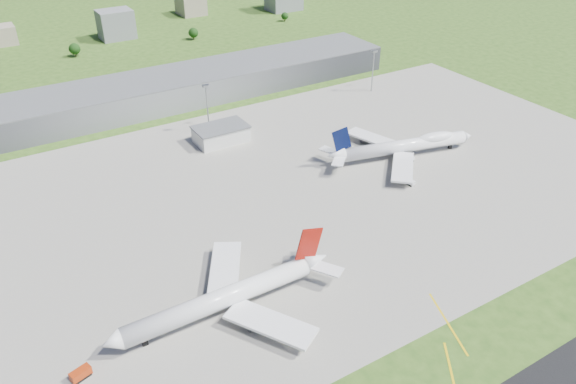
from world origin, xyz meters
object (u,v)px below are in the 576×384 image
airliner_blue_quad (405,146)px  van_white_far (410,160)px  crash_tender (81,374)px  van_white_near (410,182)px  tug_yellow (248,311)px  airliner_red_twin (229,297)px

airliner_blue_quad → van_white_far: (-1.50, -6.33, -4.46)m
crash_tender → van_white_far: bearing=-0.3°
airliner_blue_quad → crash_tender: 177.83m
van_white_near → van_white_far: 21.62m
airliner_blue_quad → tug_yellow: bearing=-140.7°
van_white_far → van_white_near: bearing=-151.4°
airliner_blue_quad → van_white_near: airliner_blue_quad is taller
airliner_red_twin → airliner_blue_quad: bearing=-156.8°
airliner_red_twin → van_white_near: (104.79, 29.97, -4.55)m
tug_yellow → van_white_far: 125.48m
van_white_near → tug_yellow: bearing=104.5°
airliner_red_twin → crash_tender: (-48.18, -2.75, -4.20)m
tug_yellow → crash_tender: bearing=131.9°
airliner_blue_quad → van_white_far: size_ratio=15.62×
van_white_near → van_white_far: bearing=-46.8°
airliner_red_twin → tug_yellow: (4.41, -4.36, -4.81)m
crash_tender → tug_yellow: size_ratio=1.54×
airliner_red_twin → tug_yellow: airliner_red_twin is taller
airliner_blue_quad → crash_tender: (-169.05, -55.02, -4.09)m
crash_tender → tug_yellow: 52.62m
tug_yellow → van_white_near: (100.38, 34.33, 0.26)m
airliner_red_twin → airliner_blue_quad: airliner_red_twin is taller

